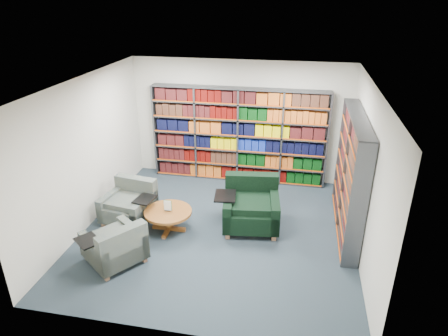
% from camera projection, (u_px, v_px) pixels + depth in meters
% --- Properties ---
extents(room_shell, '(5.02, 5.02, 2.82)m').
position_uv_depth(room_shell, '(217.00, 164.00, 6.99)').
color(room_shell, '#17222C').
rests_on(room_shell, ground).
extents(bookshelf_back, '(4.00, 0.28, 2.20)m').
position_uv_depth(bookshelf_back, '(238.00, 136.00, 9.21)').
color(bookshelf_back, '#47494F').
rests_on(bookshelf_back, ground).
extents(bookshelf_right, '(0.28, 2.50, 2.20)m').
position_uv_depth(bookshelf_right, '(350.00, 176.00, 7.25)').
color(bookshelf_right, '#47494F').
rests_on(bookshelf_right, ground).
extents(chair_teal_left, '(1.09, 0.99, 0.79)m').
position_uv_depth(chair_teal_left, '(131.00, 204.00, 7.86)').
color(chair_teal_left, '#0A1D37').
rests_on(chair_teal_left, ground).
extents(chair_green_right, '(1.28, 1.15, 0.94)m').
position_uv_depth(chair_green_right, '(251.00, 207.00, 7.65)').
color(chair_green_right, black).
rests_on(chair_green_right, ground).
extents(chair_teal_front, '(1.18, 1.18, 0.77)m').
position_uv_depth(chair_teal_front, '(116.00, 247.00, 6.57)').
color(chair_teal_front, '#0A1D37').
rests_on(chair_teal_front, ground).
extents(coffee_table, '(0.89, 0.89, 0.63)m').
position_uv_depth(coffee_table, '(168.00, 215.00, 7.47)').
color(coffee_table, brown).
rests_on(coffee_table, ground).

